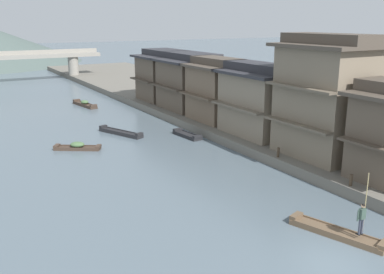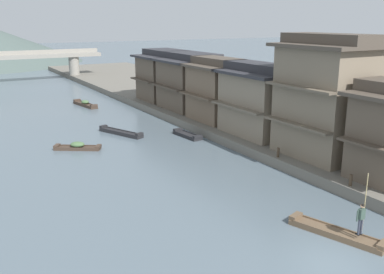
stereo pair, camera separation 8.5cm
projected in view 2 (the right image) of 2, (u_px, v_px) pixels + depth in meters
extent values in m
plane|color=slate|center=(331.00, 263.00, 19.19)|extent=(400.00, 400.00, 0.00)
cube|color=#6B665B|center=(228.00, 107.00, 51.51)|extent=(18.00, 110.00, 0.76)
cube|color=brown|center=(336.00, 234.00, 21.56)|extent=(2.40, 4.88, 0.24)
cube|color=brown|center=(296.00, 216.00, 22.96)|extent=(0.94, 0.61, 0.22)
cube|color=brown|center=(383.00, 245.00, 20.04)|extent=(0.94, 0.61, 0.22)
cube|color=brown|center=(332.00, 234.00, 21.20)|extent=(1.40, 4.13, 0.08)
cube|color=brown|center=(340.00, 228.00, 21.84)|extent=(1.40, 4.13, 0.08)
cube|color=black|center=(357.00, 234.00, 20.72)|extent=(0.10, 0.22, 0.05)
cylinder|color=#333847|center=(359.00, 227.00, 20.58)|extent=(0.11, 0.11, 0.78)
cube|color=black|center=(360.00, 234.00, 20.81)|extent=(0.10, 0.22, 0.05)
cylinder|color=#333847|center=(361.00, 226.00, 20.67)|extent=(0.11, 0.11, 0.78)
cube|color=#384C42|center=(362.00, 214.00, 20.46)|extent=(0.32, 0.21, 0.52)
cylinder|color=#384C42|center=(357.00, 216.00, 20.42)|extent=(0.08, 0.08, 0.56)
cylinder|color=#384C42|center=(363.00, 214.00, 20.63)|extent=(0.08, 0.08, 0.56)
sphere|color=tan|center=(362.00, 206.00, 20.35)|extent=(0.20, 0.20, 0.20)
sphere|color=black|center=(363.00, 206.00, 20.34)|extent=(0.18, 0.18, 0.18)
cylinder|color=tan|center=(365.00, 203.00, 20.57)|extent=(0.04, 0.04, 3.00)
cube|color=#232326|center=(187.00, 136.00, 39.83)|extent=(1.31, 3.50, 0.25)
cube|color=#232326|center=(178.00, 130.00, 40.99)|extent=(0.91, 0.45, 0.23)
cube|color=#232326|center=(197.00, 137.00, 38.54)|extent=(0.91, 0.45, 0.23)
cube|color=#232326|center=(183.00, 135.00, 39.53)|extent=(0.37, 2.92, 0.08)
cube|color=#232326|center=(191.00, 133.00, 40.04)|extent=(0.37, 2.92, 0.08)
cube|color=#423328|center=(85.00, 105.00, 54.07)|extent=(1.73, 5.09, 0.28)
cube|color=#423328|center=(77.00, 100.00, 55.76)|extent=(0.90, 0.49, 0.25)
cube|color=#423328|center=(94.00, 106.00, 52.23)|extent=(0.90, 0.49, 0.25)
cube|color=#423328|center=(82.00, 104.00, 53.76)|extent=(0.79, 4.46, 0.08)
cube|color=#423328|center=(88.00, 103.00, 54.28)|extent=(0.79, 4.46, 0.08)
ellipsoid|color=#4C6B42|center=(85.00, 102.00, 53.97)|extent=(1.03, 1.31, 0.47)
cube|color=#423328|center=(78.00, 148.00, 35.98)|extent=(3.68, 2.83, 0.20)
cube|color=#423328|center=(98.00, 146.00, 35.85)|extent=(0.75, 0.90, 0.18)
cube|color=#423328|center=(57.00, 146.00, 36.01)|extent=(0.75, 0.90, 0.18)
cube|color=#423328|center=(79.00, 145.00, 36.35)|extent=(2.80, 1.85, 0.08)
cube|color=#423328|center=(76.00, 148.00, 35.53)|extent=(2.80, 1.85, 0.08)
ellipsoid|color=#4C6B42|center=(77.00, 144.00, 35.89)|extent=(1.43, 1.33, 0.46)
cube|color=#232326|center=(121.00, 133.00, 40.68)|extent=(2.71, 5.06, 0.28)
cube|color=#232326|center=(103.00, 127.00, 42.04)|extent=(0.83, 0.62, 0.25)
cube|color=#232326|center=(139.00, 134.00, 39.19)|extent=(0.83, 0.62, 0.25)
cube|color=#232326|center=(118.00, 132.00, 40.35)|extent=(1.83, 4.31, 0.08)
cube|color=#232326|center=(124.00, 130.00, 40.92)|extent=(1.83, 4.31, 0.08)
cube|color=#4D4135|center=(375.00, 148.00, 24.72)|extent=(0.70, 5.01, 0.16)
cube|color=#7F705B|center=(324.00, 103.00, 30.99)|extent=(4.41, 6.10, 7.80)
cube|color=brown|center=(296.00, 125.00, 30.10)|extent=(0.70, 6.10, 0.16)
cube|color=brown|center=(298.00, 88.00, 29.42)|extent=(0.70, 6.10, 0.16)
cube|color=#4C4238|center=(328.00, 46.00, 29.94)|extent=(5.31, 7.00, 0.24)
cube|color=#4C4238|center=(329.00, 39.00, 29.82)|extent=(2.64, 7.00, 0.70)
cube|color=gray|center=(258.00, 105.00, 37.26)|extent=(4.10, 6.47, 5.20)
cube|color=#6E6151|center=(236.00, 107.00, 36.10)|extent=(0.70, 6.47, 0.16)
cube|color=#2D2D33|center=(260.00, 73.00, 36.55)|extent=(5.00, 7.37, 0.24)
cube|color=#2D2D33|center=(260.00, 67.00, 36.43)|extent=(2.46, 7.37, 0.70)
cube|color=#75604C|center=(217.00, 94.00, 42.72)|extent=(4.21, 5.48, 5.20)
cube|color=brown|center=(196.00, 96.00, 41.54)|extent=(0.70, 5.48, 0.16)
cube|color=#4C4238|center=(218.00, 66.00, 42.01)|extent=(5.11, 6.38, 0.24)
cube|color=#4C4238|center=(218.00, 61.00, 41.89)|extent=(2.53, 6.38, 0.70)
cube|color=brown|center=(192.00, 85.00, 48.57)|extent=(5.93, 6.33, 5.20)
cube|color=#4D4135|center=(166.00, 87.00, 46.97)|extent=(0.70, 6.33, 0.16)
cube|color=#2D2D33|center=(192.00, 60.00, 47.86)|extent=(6.83, 7.23, 0.24)
cube|color=#2D2D33|center=(192.00, 56.00, 47.74)|extent=(3.56, 7.23, 0.70)
cube|color=brown|center=(166.00, 78.00, 53.99)|extent=(5.91, 5.37, 5.20)
cube|color=#4D4135|center=(142.00, 80.00, 52.40)|extent=(0.70, 5.37, 0.16)
cube|color=#2D2D33|center=(166.00, 56.00, 53.28)|extent=(6.81, 6.27, 0.24)
cube|color=#2D2D33|center=(166.00, 52.00, 53.16)|extent=(3.54, 6.27, 0.70)
cylinder|color=#473828|center=(351.00, 180.00, 25.95)|extent=(0.20, 0.20, 0.72)
cylinder|color=#473828|center=(278.00, 152.00, 31.41)|extent=(0.20, 0.20, 0.71)
cube|color=gray|center=(32.00, 57.00, 74.28)|extent=(23.71, 2.40, 0.60)
cylinder|color=gray|center=(74.00, 68.00, 78.32)|extent=(1.80, 1.80, 4.02)
cube|color=gray|center=(30.00, 52.00, 74.95)|extent=(23.71, 0.30, 0.70)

